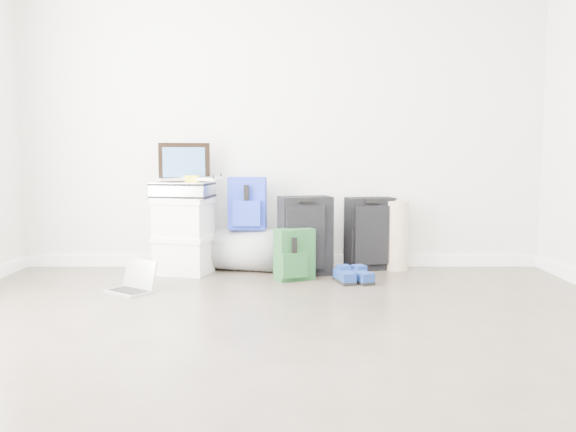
{
  "coord_description": "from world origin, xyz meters",
  "views": [
    {
      "loc": [
        0.04,
        -2.79,
        1.0
      ],
      "look_at": [
        0.05,
        1.9,
        0.51
      ],
      "focal_mm": 38.0,
      "sensor_mm": 36.0,
      "label": 1
    }
  ],
  "objects_px": {
    "boxes_stack": "(184,236)",
    "carry_on": "(370,233)",
    "duffel_bag": "(248,250)",
    "large_suitcase": "(305,236)",
    "briefcase": "(183,190)",
    "laptop": "(133,284)"
  },
  "relations": [
    {
      "from": "boxes_stack",
      "to": "carry_on",
      "type": "relative_size",
      "value": 1.02
    },
    {
      "from": "duffel_bag",
      "to": "boxes_stack",
      "type": "bearing_deg",
      "value": -151.56
    },
    {
      "from": "duffel_bag",
      "to": "large_suitcase",
      "type": "xyz_separation_m",
      "value": [
        0.48,
        -0.18,
        0.14
      ]
    },
    {
      "from": "large_suitcase",
      "to": "carry_on",
      "type": "xyz_separation_m",
      "value": [
        0.56,
        0.24,
        -0.01
      ]
    },
    {
      "from": "boxes_stack",
      "to": "duffel_bag",
      "type": "xyz_separation_m",
      "value": [
        0.52,
        0.12,
        -0.14
      ]
    },
    {
      "from": "duffel_bag",
      "to": "carry_on",
      "type": "xyz_separation_m",
      "value": [
        1.04,
        0.07,
        0.13
      ]
    },
    {
      "from": "large_suitcase",
      "to": "boxes_stack",
      "type": "bearing_deg",
      "value": 162.47
    },
    {
      "from": "large_suitcase",
      "to": "carry_on",
      "type": "relative_size",
      "value": 1.04
    },
    {
      "from": "briefcase",
      "to": "large_suitcase",
      "type": "distance_m",
      "value": 1.07
    },
    {
      "from": "boxes_stack",
      "to": "laptop",
      "type": "relative_size",
      "value": 1.61
    },
    {
      "from": "duffel_bag",
      "to": "carry_on",
      "type": "relative_size",
      "value": 0.94
    },
    {
      "from": "briefcase",
      "to": "duffel_bag",
      "type": "xyz_separation_m",
      "value": [
        0.52,
        0.12,
        -0.51
      ]
    },
    {
      "from": "boxes_stack",
      "to": "laptop",
      "type": "xyz_separation_m",
      "value": [
        -0.26,
        -0.66,
        -0.26
      ]
    },
    {
      "from": "carry_on",
      "to": "laptop",
      "type": "relative_size",
      "value": 1.58
    },
    {
      "from": "duffel_bag",
      "to": "briefcase",
      "type": "bearing_deg",
      "value": -151.56
    },
    {
      "from": "boxes_stack",
      "to": "laptop",
      "type": "distance_m",
      "value": 0.75
    },
    {
      "from": "briefcase",
      "to": "carry_on",
      "type": "bearing_deg",
      "value": 17.1
    },
    {
      "from": "boxes_stack",
      "to": "duffel_bag",
      "type": "relative_size",
      "value": 1.08
    },
    {
      "from": "briefcase",
      "to": "carry_on",
      "type": "xyz_separation_m",
      "value": [
        1.56,
        0.19,
        -0.38
      ]
    },
    {
      "from": "briefcase",
      "to": "laptop",
      "type": "relative_size",
      "value": 1.17
    },
    {
      "from": "laptop",
      "to": "briefcase",
      "type": "bearing_deg",
      "value": 105.64
    },
    {
      "from": "duffel_bag",
      "to": "laptop",
      "type": "height_order",
      "value": "duffel_bag"
    }
  ]
}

